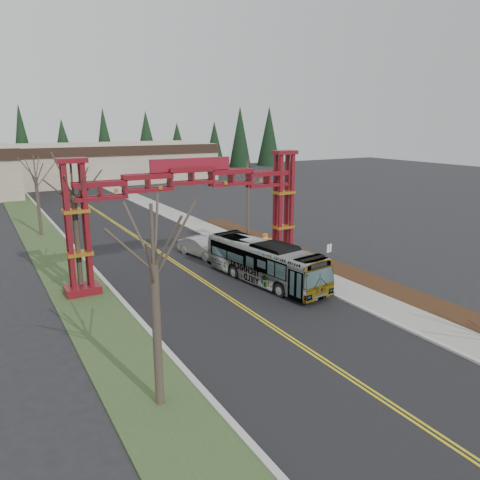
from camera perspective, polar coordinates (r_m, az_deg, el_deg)
ground at (r=21.36m, az=15.79°, el=-17.48°), size 200.00×200.00×0.00m
road at (r=41.21m, az=-9.70°, el=-1.55°), size 12.00×110.00×0.02m
lane_line_left at (r=41.17m, az=-9.86°, el=-1.55°), size 0.12×100.00×0.01m
lane_line_right at (r=41.24m, az=-9.55°, el=-1.51°), size 0.12×100.00×0.01m
curb_right at (r=43.60m, az=-2.12°, el=-0.39°), size 0.30×110.00×0.15m
sidewalk_right at (r=44.27m, az=-0.46°, el=-0.16°), size 2.60×110.00×0.14m
landscape_strip at (r=34.37m, az=15.91°, el=-5.00°), size 2.60×50.00×0.12m
grass_median at (r=39.31m, az=-20.69°, el=-3.00°), size 4.00×110.00×0.08m
curb_left at (r=39.60m, az=-18.07°, el=-2.61°), size 0.30×110.00×0.15m
gateway_arch at (r=33.59m, az=-5.91°, el=5.46°), size 18.20×1.60×8.90m
retail_building_east at (r=95.54m, az=-15.83°, el=9.12°), size 38.00×20.30×7.00m
conifer_treeline at (r=105.34m, az=-22.84°, el=10.61°), size 116.10×5.60×13.00m
transit_bus at (r=32.86m, az=3.02°, el=-2.73°), size 4.00×10.90×2.97m
silver_sedan at (r=39.58m, az=-4.67°, el=-0.85°), size 2.82×5.13×1.60m
bare_tree_median_near at (r=17.69m, az=-10.48°, el=-3.05°), size 3.47×3.47×8.18m
bare_tree_median_mid at (r=31.56m, az=-19.67°, el=5.14°), size 3.45×3.45×8.84m
bare_tree_median_far at (r=50.11m, az=-23.66°, el=7.01°), size 3.24×3.24×7.99m
bare_tree_right_far at (r=46.02m, az=1.01°, el=7.36°), size 3.01×3.01×7.61m
street_sign at (r=35.36m, az=10.79°, el=-1.51°), size 0.51×0.16×2.26m
barrel_south at (r=37.76m, az=8.03°, el=-2.17°), size 0.53×0.53×0.99m
barrel_mid at (r=41.25m, az=3.68°, el=-0.59°), size 0.58×0.58×1.08m
barrel_north at (r=43.63m, az=3.10°, el=0.14°), size 0.51×0.51×0.94m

